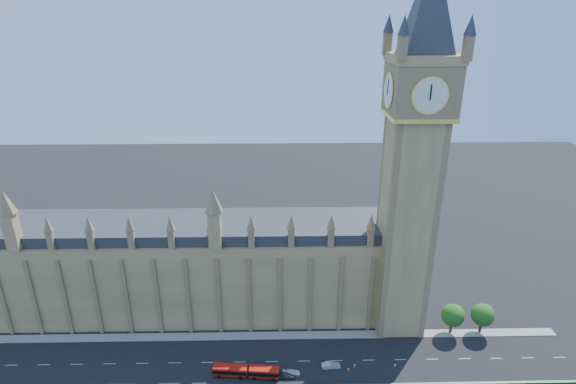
{
  "coord_description": "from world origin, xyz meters",
  "views": [
    {
      "loc": [
        6.21,
        -87.54,
        80.26
      ],
      "look_at": [
        8.14,
        10.0,
        41.21
      ],
      "focal_mm": 28.0,
      "sensor_mm": 36.0,
      "label": 1
    }
  ],
  "objects_px": {
    "red_bus": "(246,371)",
    "car_grey": "(287,375)",
    "car_silver": "(331,365)",
    "car_white": "(291,372)"
  },
  "relations": [
    {
      "from": "car_grey",
      "to": "car_silver",
      "type": "height_order",
      "value": "car_silver"
    },
    {
      "from": "car_grey",
      "to": "car_silver",
      "type": "xyz_separation_m",
      "value": [
        10.78,
        2.93,
        0.1
      ]
    },
    {
      "from": "red_bus",
      "to": "car_white",
      "type": "distance_m",
      "value": 10.74
    },
    {
      "from": "red_bus",
      "to": "car_grey",
      "type": "height_order",
      "value": "red_bus"
    },
    {
      "from": "car_silver",
      "to": "car_white",
      "type": "height_order",
      "value": "car_silver"
    },
    {
      "from": "car_silver",
      "to": "car_white",
      "type": "distance_m",
      "value": 9.87
    },
    {
      "from": "red_bus",
      "to": "car_white",
      "type": "xyz_separation_m",
      "value": [
        10.7,
        0.3,
        -0.81
      ]
    },
    {
      "from": "car_grey",
      "to": "car_silver",
      "type": "relative_size",
      "value": 0.84
    },
    {
      "from": "car_grey",
      "to": "car_white",
      "type": "bearing_deg",
      "value": -44.08
    },
    {
      "from": "red_bus",
      "to": "car_grey",
      "type": "bearing_deg",
      "value": 1.42
    }
  ]
}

